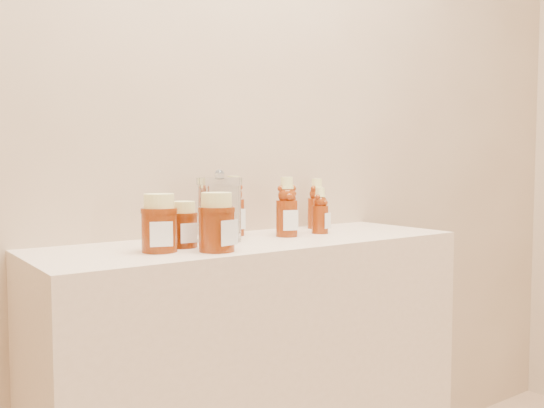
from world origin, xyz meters
TOP-DOWN VIEW (x-y plane):
  - wall_back at (0.00, 1.75)m, footprint 3.50×0.02m
  - display_table at (0.00, 1.55)m, footprint 1.20×0.40m
  - bear_bottle_back_left at (0.00, 1.68)m, footprint 0.08×0.08m
  - bear_bottle_back_mid at (0.16, 1.62)m, footprint 0.07×0.07m
  - bear_bottle_back_right at (0.32, 1.68)m, footprint 0.07×0.07m
  - bear_bottle_front_left at (0.12, 1.57)m, footprint 0.08×0.08m
  - bear_bottle_front_right at (0.24, 1.57)m, footprint 0.07×0.07m
  - honey_jar_left at (-0.31, 1.51)m, footprint 0.11×0.11m
  - honey_jar_back at (-0.23, 1.54)m, footprint 0.08×0.08m
  - honey_jar_front at (-0.19, 1.43)m, footprint 0.11×0.11m
  - glass_canister at (-0.10, 1.58)m, footprint 0.15×0.15m

SIDE VIEW (x-z plane):
  - display_table at x=0.00m, z-range 0.00..0.90m
  - honey_jar_back at x=-0.23m, z-range 0.90..1.02m
  - honey_jar_left at x=-0.31m, z-range 0.90..1.04m
  - honey_jar_front at x=-0.19m, z-range 0.90..1.04m
  - bear_bottle_front_right at x=0.24m, z-range 0.90..1.06m
  - bear_bottle_back_mid at x=0.16m, z-range 0.90..1.07m
  - bear_bottle_back_right at x=0.32m, z-range 0.90..1.08m
  - glass_canister at x=-0.10m, z-range 0.90..1.09m
  - bear_bottle_front_left at x=0.12m, z-range 0.90..1.09m
  - bear_bottle_back_left at x=0.00m, z-range 0.90..1.10m
  - wall_back at x=0.00m, z-range 0.00..2.70m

